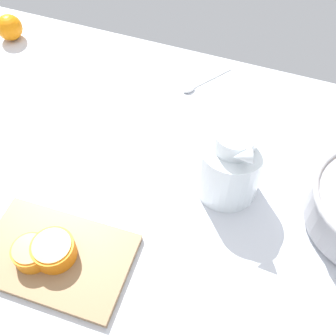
{
  "coord_description": "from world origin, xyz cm",
  "views": [
    {
      "loc": [
        13.28,
        -44.27,
        65.97
      ],
      "look_at": [
        -2.37,
        -2.86,
        7.81
      ],
      "focal_mm": 42.86,
      "sensor_mm": 36.0,
      "label": 1
    }
  ],
  "objects": [
    {
      "name": "orange_half_0",
      "position": [
        -18.99,
        -24.66,
        3.06
      ],
      "size": [
        6.43,
        6.43,
        3.41
      ],
      "color": "orange",
      "rests_on": "cutting_board"
    },
    {
      "name": "spoon",
      "position": [
        -6.28,
        29.4,
        0.43
      ],
      "size": [
        9.56,
        13.41,
        1.0
      ],
      "color": "silver",
      "rests_on": "ground_plane"
    },
    {
      "name": "cutting_board",
      "position": [
        -15.71,
        -23.03,
        0.69
      ],
      "size": [
        26.91,
        17.82,
        1.39
      ],
      "primitive_type": "cube",
      "rotation": [
        0.0,
        0.0,
        0.05
      ],
      "color": "olive",
      "rests_on": "ground_plane"
    },
    {
      "name": "juice_pitcher",
      "position": [
        7.95,
        2.35,
        6.05
      ],
      "size": [
        12.13,
        15.48,
        16.89
      ],
      "color": "white",
      "rests_on": "ground_plane"
    },
    {
      "name": "ground_plane",
      "position": [
        0.0,
        0.0,
        -1.5
      ],
      "size": [
        146.61,
        83.41,
        3.0
      ],
      "primitive_type": "cube",
      "color": "silver"
    },
    {
      "name": "orange_half_1",
      "position": [
        -15.59,
        -22.93,
        3.26
      ],
      "size": [
        7.44,
        7.44,
        3.8
      ],
      "color": "orange",
      "rests_on": "cutting_board"
    },
    {
      "name": "loose_orange_1",
      "position": [
        -60.14,
        29.61,
        3.39
      ],
      "size": [
        6.77,
        6.77,
        6.77
      ],
      "primitive_type": "sphere",
      "color": "orange",
      "rests_on": "ground_plane"
    }
  ]
}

